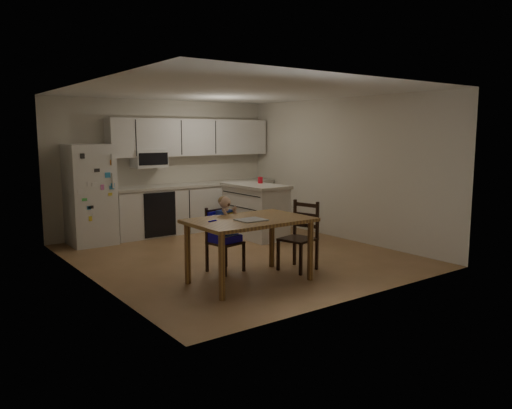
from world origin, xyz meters
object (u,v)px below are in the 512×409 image
object	(u,v)px
red_cup	(260,180)
chair_side	(302,231)
chair_booster	(223,226)
kitchen_island	(255,211)
refrigerator	(90,195)
dining_table	(250,227)

from	to	relation	value
red_cup	chair_side	distance (m)	2.43
red_cup	chair_booster	xyz separation A→B (m)	(-1.87, -1.65, -0.40)
kitchen_island	red_cup	distance (m)	0.57
refrigerator	dining_table	distance (m)	3.50
refrigerator	chair_booster	size ratio (longest dim) A/B	1.63
dining_table	chair_booster	world-z (taller)	chair_booster
refrigerator	red_cup	size ratio (longest dim) A/B	14.99
kitchen_island	chair_side	distance (m)	2.25
dining_table	chair_booster	bearing A→B (deg)	90.77
chair_booster	red_cup	bearing A→B (deg)	30.49
dining_table	chair_booster	size ratio (longest dim) A/B	1.46
dining_table	kitchen_island	bearing A→B (deg)	52.34
refrigerator	red_cup	xyz separation A→B (m)	(2.77, -1.11, 0.18)
chair_booster	refrigerator	bearing A→B (deg)	97.01
red_cup	dining_table	bearing A→B (deg)	-129.43
refrigerator	dining_table	size ratio (longest dim) A/B	1.12
refrigerator	chair_booster	world-z (taller)	refrigerator
kitchen_island	dining_table	xyz separation A→B (m)	(-1.69, -2.19, 0.21)
kitchen_island	chair_booster	xyz separation A→B (m)	(-1.70, -1.58, 0.14)
kitchen_island	chair_booster	world-z (taller)	chair_booster
chair_side	dining_table	bearing A→B (deg)	-98.72
dining_table	chair_booster	distance (m)	0.62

